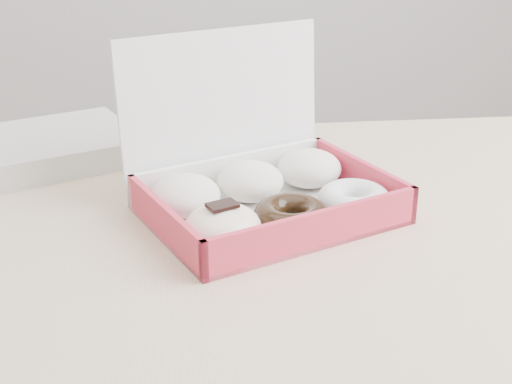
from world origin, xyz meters
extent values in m
cube|color=tan|center=(0.00, 0.00, 0.73)|extent=(1.20, 0.80, 0.04)
cylinder|color=tan|center=(0.55, 0.35, 0.35)|extent=(0.05, 0.05, 0.71)
cube|color=white|center=(0.08, 0.02, 0.75)|extent=(0.37, 0.32, 0.01)
cube|color=#D33146|center=(0.12, -0.08, 0.78)|extent=(0.28, 0.13, 0.05)
cube|color=white|center=(0.03, 0.11, 0.78)|extent=(0.28, 0.13, 0.05)
cube|color=#D33146|center=(-0.06, -0.04, 0.78)|extent=(0.10, 0.21, 0.05)
cube|color=#D33146|center=(0.21, 0.08, 0.78)|extent=(0.10, 0.21, 0.05)
cube|color=white|center=(0.02, 0.13, 0.86)|extent=(0.29, 0.14, 0.22)
ellipsoid|color=white|center=(-0.03, 0.03, 0.78)|extent=(0.12, 0.12, 0.05)
ellipsoid|color=white|center=(0.05, 0.06, 0.78)|extent=(0.12, 0.12, 0.05)
ellipsoid|color=white|center=(0.14, 0.10, 0.78)|extent=(0.12, 0.12, 0.05)
ellipsoid|color=#F9E3C5|center=(0.01, -0.07, 0.78)|extent=(0.12, 0.12, 0.05)
cube|color=black|center=(0.01, -0.07, 0.81)|extent=(0.04, 0.04, 0.00)
torus|color=black|center=(0.10, -0.03, 0.77)|extent=(0.13, 0.13, 0.03)
torus|color=white|center=(0.18, 0.01, 0.77)|extent=(0.13, 0.13, 0.03)
cube|color=silver|center=(-0.24, 0.26, 0.77)|extent=(0.32, 0.29, 0.04)
camera|label=1|loc=(-0.03, -0.82, 1.15)|focal=50.00mm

